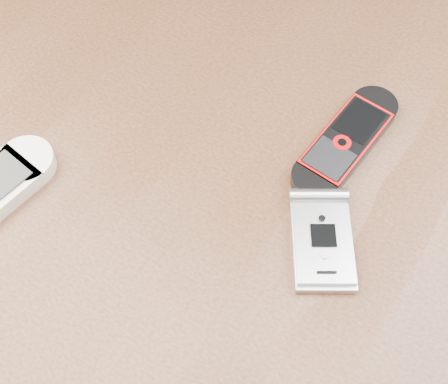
{
  "coord_description": "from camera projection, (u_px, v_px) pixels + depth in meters",
  "views": [
    {
      "loc": [
        0.14,
        -0.22,
        1.19
      ],
      "look_at": [
        0.01,
        0.0,
        0.76
      ],
      "focal_mm": 50.0,
      "sensor_mm": 36.0,
      "label": 1
    }
  ],
  "objects": [
    {
      "name": "table",
      "position": [
        220.0,
        251.0,
        0.61
      ],
      "size": [
        1.2,
        0.8,
        0.75
      ],
      "color": "black",
      "rests_on": "ground"
    },
    {
      "name": "nokia_black_red",
      "position": [
        346.0,
        141.0,
        0.54
      ],
      "size": [
        0.06,
        0.14,
        0.01
      ],
      "primitive_type": "cube",
      "rotation": [
        0.0,
        0.0,
        -0.1
      ],
      "color": "black",
      "rests_on": "table"
    },
    {
      "name": "motorola_razr",
      "position": [
        323.0,
        242.0,
        0.49
      ],
      "size": [
        0.09,
        0.1,
        0.01
      ],
      "primitive_type": "cube",
      "rotation": [
        0.0,
        0.0,
        0.55
      ],
      "color": "silver",
      "rests_on": "table"
    }
  ]
}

